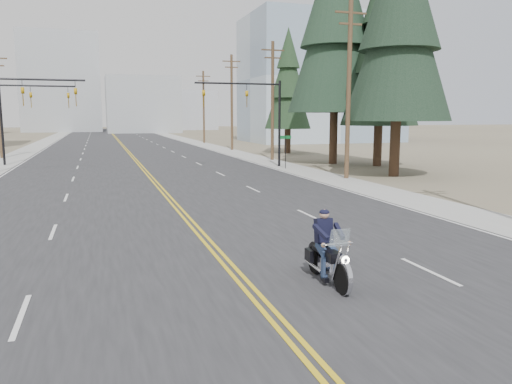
% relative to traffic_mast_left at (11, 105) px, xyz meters
% --- Properties ---
extents(ground_plane, '(400.00, 400.00, 0.00)m').
position_rel_traffic_mast_left_xyz_m(ground_plane, '(8.98, -32.00, -4.94)').
color(ground_plane, '#776D56').
rests_on(ground_plane, ground).
extents(road, '(20.00, 200.00, 0.01)m').
position_rel_traffic_mast_left_xyz_m(road, '(8.98, 38.00, -4.93)').
color(road, '#303033').
rests_on(road, ground).
extents(sidewalk_left, '(3.00, 200.00, 0.01)m').
position_rel_traffic_mast_left_xyz_m(sidewalk_left, '(-2.52, 38.00, -4.93)').
color(sidewalk_left, '#A5A5A0').
rests_on(sidewalk_left, ground).
extents(sidewalk_right, '(3.00, 200.00, 0.01)m').
position_rel_traffic_mast_left_xyz_m(sidewalk_right, '(20.48, 38.00, -4.93)').
color(sidewalk_right, '#A5A5A0').
rests_on(sidewalk_right, ground).
extents(traffic_mast_left, '(7.10, 0.26, 7.00)m').
position_rel_traffic_mast_left_xyz_m(traffic_mast_left, '(0.00, 0.00, 0.00)').
color(traffic_mast_left, black).
rests_on(traffic_mast_left, ground).
extents(traffic_mast_right, '(7.10, 0.26, 7.00)m').
position_rel_traffic_mast_left_xyz_m(traffic_mast_right, '(17.95, 0.00, 0.00)').
color(traffic_mast_right, black).
rests_on(traffic_mast_right, ground).
extents(traffic_mast_far, '(6.10, 0.26, 7.00)m').
position_rel_traffic_mast_left_xyz_m(traffic_mast_far, '(-0.33, 8.00, -0.06)').
color(traffic_mast_far, black).
rests_on(traffic_mast_far, ground).
extents(street_sign, '(0.90, 0.06, 2.62)m').
position_rel_traffic_mast_left_xyz_m(street_sign, '(19.78, -2.00, -3.13)').
color(street_sign, black).
rests_on(street_sign, ground).
extents(utility_pole_b, '(2.20, 0.30, 11.50)m').
position_rel_traffic_mast_left_xyz_m(utility_pole_b, '(21.48, -9.00, 1.05)').
color(utility_pole_b, brown).
rests_on(utility_pole_b, ground).
extents(utility_pole_c, '(2.20, 0.30, 11.00)m').
position_rel_traffic_mast_left_xyz_m(utility_pole_c, '(21.48, 6.00, 0.79)').
color(utility_pole_c, brown).
rests_on(utility_pole_c, ground).
extents(utility_pole_d, '(2.20, 0.30, 11.50)m').
position_rel_traffic_mast_left_xyz_m(utility_pole_d, '(21.48, 21.00, 1.05)').
color(utility_pole_d, brown).
rests_on(utility_pole_d, ground).
extents(utility_pole_e, '(2.20, 0.30, 11.00)m').
position_rel_traffic_mast_left_xyz_m(utility_pole_e, '(21.48, 38.00, 0.79)').
color(utility_pole_e, brown).
rests_on(utility_pole_e, ground).
extents(glass_building, '(24.00, 16.00, 20.00)m').
position_rel_traffic_mast_left_xyz_m(glass_building, '(40.98, 38.00, 5.06)').
color(glass_building, '#9EB5CC').
rests_on(glass_building, ground).
extents(haze_bldg_b, '(18.00, 14.00, 14.00)m').
position_rel_traffic_mast_left_xyz_m(haze_bldg_b, '(16.98, 93.00, 2.06)').
color(haze_bldg_b, '#ADB2B7').
rests_on(haze_bldg_b, ground).
extents(haze_bldg_c, '(16.00, 12.00, 18.00)m').
position_rel_traffic_mast_left_xyz_m(haze_bldg_c, '(48.98, 78.00, 4.06)').
color(haze_bldg_c, '#B7BCC6').
rests_on(haze_bldg_c, ground).
extents(haze_bldg_d, '(20.00, 15.00, 26.00)m').
position_rel_traffic_mast_left_xyz_m(haze_bldg_d, '(-3.02, 108.00, 8.06)').
color(haze_bldg_d, '#ADB2B7').
rests_on(haze_bldg_d, ground).
extents(haze_bldg_e, '(14.00, 14.00, 12.00)m').
position_rel_traffic_mast_left_xyz_m(haze_bldg_e, '(33.98, 118.00, 1.06)').
color(haze_bldg_e, '#B7BCC6').
rests_on(haze_bldg_e, ground).
extents(motorcyclist, '(1.08, 2.37, 1.83)m').
position_rel_traffic_mast_left_xyz_m(motorcyclist, '(11.00, -27.99, -4.02)').
color(motorcyclist, black).
rests_on(motorcyclist, ground).
extents(conifer_near, '(7.23, 7.23, 19.14)m').
position_rel_traffic_mast_left_xyz_m(conifer_near, '(25.27, -8.78, 6.05)').
color(conifer_near, '#382619').
rests_on(conifer_near, ground).
extents(conifer_mid, '(6.36, 6.36, 16.97)m').
position_rel_traffic_mast_left_xyz_m(conifer_mid, '(28.01, -2.04, 4.80)').
color(conifer_mid, '#382619').
rests_on(conifer_mid, ground).
extents(conifer_tall, '(8.05, 8.05, 22.36)m').
position_rel_traffic_mast_left_xyz_m(conifer_tall, '(25.34, 0.88, 7.90)').
color(conifer_tall, '#382619').
rests_on(conifer_tall, ground).
extents(conifer_far, '(5.17, 5.17, 13.84)m').
position_rel_traffic_mast_left_xyz_m(conifer_far, '(26.12, 14.00, 3.00)').
color(conifer_far, '#382619').
rests_on(conifer_far, ground).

